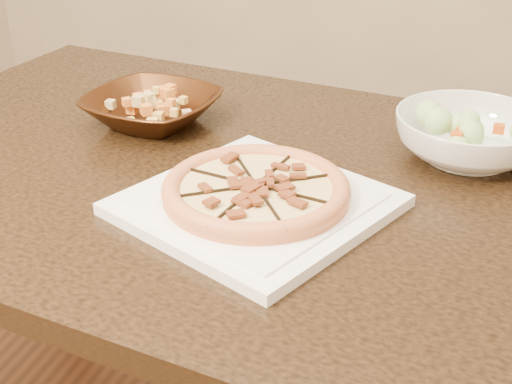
% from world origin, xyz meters
% --- Properties ---
extents(dining_table, '(1.48, 1.06, 0.75)m').
position_xyz_m(dining_table, '(-0.11, 0.07, 0.65)').
color(dining_table, '#342112').
rests_on(dining_table, floor).
extents(plate, '(0.44, 0.44, 0.02)m').
position_xyz_m(plate, '(-0.02, -0.05, 0.76)').
color(plate, white).
rests_on(plate, dining_table).
extents(pizza, '(0.27, 0.27, 0.03)m').
position_xyz_m(pizza, '(-0.02, -0.05, 0.78)').
color(pizza, '#CC7648').
rests_on(pizza, plate).
extents(bronze_bowl, '(0.27, 0.27, 0.06)m').
position_xyz_m(bronze_bowl, '(-0.31, 0.20, 0.78)').
color(bronze_bowl, '#432411').
rests_on(bronze_bowl, dining_table).
extents(mixed_dish, '(0.12, 0.11, 0.03)m').
position_xyz_m(mixed_dish, '(-0.31, 0.20, 0.82)').
color(mixed_dish, tan).
rests_on(mixed_dish, bronze_bowl).
extents(salad_bowl, '(0.25, 0.25, 0.08)m').
position_xyz_m(salad_bowl, '(0.26, 0.23, 0.79)').
color(salad_bowl, white).
rests_on(salad_bowl, dining_table).
extents(salad, '(0.09, 0.12, 0.04)m').
position_xyz_m(salad, '(0.26, 0.23, 0.85)').
color(salad, '#C4E399').
rests_on(salad, salad_bowl).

